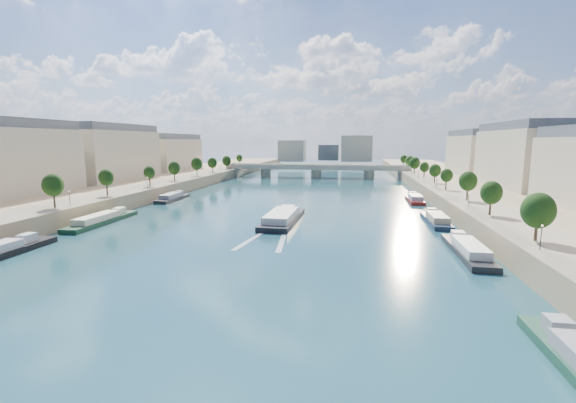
% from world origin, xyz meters
% --- Properties ---
extents(ground, '(700.00, 700.00, 0.00)m').
position_xyz_m(ground, '(0.00, 100.00, 0.00)').
color(ground, '#0C2D36').
rests_on(ground, ground).
extents(quay_left, '(44.00, 520.00, 5.00)m').
position_xyz_m(quay_left, '(-72.00, 100.00, 2.50)').
color(quay_left, '#9E8460').
rests_on(quay_left, ground).
extents(quay_right, '(44.00, 520.00, 5.00)m').
position_xyz_m(quay_right, '(72.00, 100.00, 2.50)').
color(quay_right, '#9E8460').
rests_on(quay_right, ground).
extents(pave_left, '(14.00, 520.00, 0.10)m').
position_xyz_m(pave_left, '(-57.00, 100.00, 5.05)').
color(pave_left, gray).
rests_on(pave_left, quay_left).
extents(pave_right, '(14.00, 520.00, 0.10)m').
position_xyz_m(pave_right, '(57.00, 100.00, 5.05)').
color(pave_right, gray).
rests_on(pave_right, quay_right).
extents(trees_left, '(4.80, 268.80, 8.26)m').
position_xyz_m(trees_left, '(-55.00, 102.00, 10.48)').
color(trees_left, '#382B1E').
rests_on(trees_left, ground).
extents(trees_right, '(4.80, 268.80, 8.26)m').
position_xyz_m(trees_right, '(55.00, 110.00, 10.48)').
color(trees_right, '#382B1E').
rests_on(trees_right, ground).
extents(lamps_left, '(0.36, 200.36, 4.28)m').
position_xyz_m(lamps_left, '(-52.50, 90.00, 7.78)').
color(lamps_left, black).
rests_on(lamps_left, ground).
extents(lamps_right, '(0.36, 200.36, 4.28)m').
position_xyz_m(lamps_right, '(52.50, 105.00, 7.78)').
color(lamps_right, black).
rests_on(lamps_right, ground).
extents(buildings_left, '(16.00, 226.00, 23.20)m').
position_xyz_m(buildings_left, '(-85.00, 112.00, 16.45)').
color(buildings_left, '#BDB191').
rests_on(buildings_left, ground).
extents(buildings_right, '(16.00, 226.00, 23.20)m').
position_xyz_m(buildings_right, '(85.00, 112.00, 16.45)').
color(buildings_right, '#BDB191').
rests_on(buildings_right, ground).
extents(skyline, '(79.00, 42.00, 22.00)m').
position_xyz_m(skyline, '(3.19, 319.52, 14.66)').
color(skyline, '#BDB191').
rests_on(skyline, ground).
extents(bridge, '(112.00, 12.00, 8.15)m').
position_xyz_m(bridge, '(0.00, 216.52, 5.08)').
color(bridge, '#C1B79E').
rests_on(bridge, ground).
extents(tour_barge, '(8.79, 28.68, 3.87)m').
position_xyz_m(tour_barge, '(3.42, 82.65, 1.09)').
color(tour_barge, black).
rests_on(tour_barge, ground).
extents(wake, '(10.76, 25.99, 0.04)m').
position_xyz_m(wake, '(3.42, 66.07, 0.02)').
color(wake, silver).
rests_on(wake, ground).
extents(moored_barges_left, '(5.00, 123.97, 3.60)m').
position_xyz_m(moored_barges_left, '(-45.50, 58.54, 0.84)').
color(moored_barges_left, maroon).
rests_on(moored_barges_left, ground).
extents(moored_barges_right, '(5.00, 159.11, 3.60)m').
position_xyz_m(moored_barges_right, '(45.50, 53.06, 0.84)').
color(moored_barges_right, black).
rests_on(moored_barges_right, ground).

